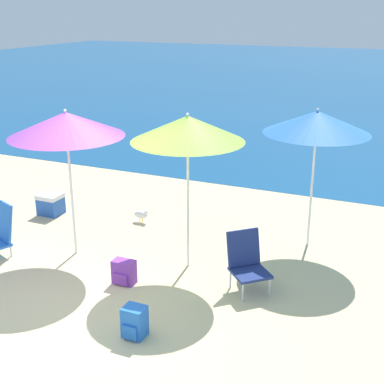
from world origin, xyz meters
TOP-DOWN VIEW (x-y plane):
  - ground_plane at (0.00, 0.00)m, footprint 60.00×60.00m
  - sea_water at (0.00, 25.16)m, footprint 60.00×40.00m
  - beach_umbrella_purple at (-0.71, 1.18)m, footprint 1.65×1.65m
  - beach_umbrella_lime at (1.03, 1.48)m, footprint 1.55×1.55m
  - beach_umbrella_blue at (2.45, 2.91)m, footprint 1.58×1.58m
  - beach_chair_navy at (2.00, 1.21)m, footprint 0.69×0.69m
  - beach_chair_blue at (-1.72, 0.70)m, footprint 0.57×0.59m
  - backpack_purple at (0.44, 0.67)m, footprint 0.30×0.21m
  - backpack_blue at (1.19, -0.35)m, footprint 0.25×0.25m
  - cooler_box at (-2.08, 2.34)m, footprint 0.40×0.36m
  - seagull at (-0.40, 2.67)m, footprint 0.27×0.11m

SIDE VIEW (x-z plane):
  - ground_plane at x=0.00m, z-range 0.00..0.00m
  - sea_water at x=0.00m, z-range 0.00..0.01m
  - seagull at x=-0.40m, z-range 0.03..0.25m
  - backpack_purple at x=0.44m, z-range 0.00..0.33m
  - backpack_blue at x=1.19m, z-range 0.00..0.37m
  - cooler_box at x=-2.08m, z-range 0.00..0.38m
  - beach_chair_blue at x=-1.72m, z-range -0.03..0.77m
  - beach_chair_navy at x=2.00m, z-range 0.01..0.80m
  - beach_umbrella_blue at x=2.45m, z-range 0.87..3.04m
  - beach_umbrella_purple at x=-0.71m, z-range 0.89..3.10m
  - beach_umbrella_lime at x=1.03m, z-range 0.90..3.14m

